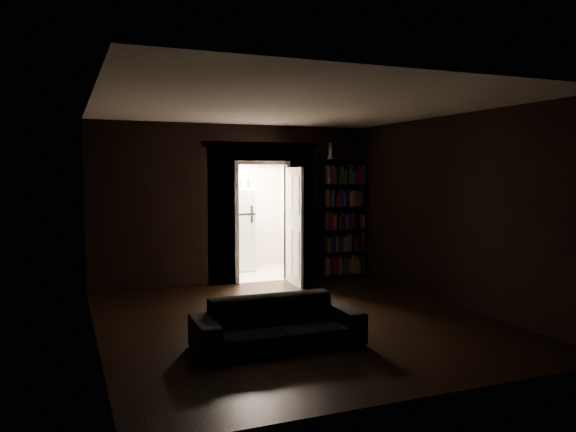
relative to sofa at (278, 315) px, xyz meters
The scene contains 9 objects.
ground 1.19m from the sofa, 56.34° to the left, with size 5.50×5.50×0.00m, color black.
room_walls 2.49m from the sofa, 72.94° to the left, with size 5.02×5.61×2.84m.
kitchen_alcove 5.02m from the sofa, 76.82° to the left, with size 2.20×1.80×2.60m.
sofa is the anchor object (origin of this frame).
bookshelf 4.46m from the sofa, 53.36° to the left, with size 0.90×0.32×2.20m, color black.
refrigerator 5.17m from the sofa, 79.11° to the left, with size 0.74×0.68×1.65m, color white.
door 3.66m from the sofa, 64.34° to the left, with size 0.85×0.05×2.05m, color white.
figurine 4.68m from the sofa, 55.90° to the left, with size 0.10×0.10×0.31m, color silver.
bottles 5.30m from the sofa, 78.03° to the left, with size 0.62×0.08×0.25m, color black.
Camera 1 is at (-2.83, -6.69, 1.93)m, focal length 35.00 mm.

